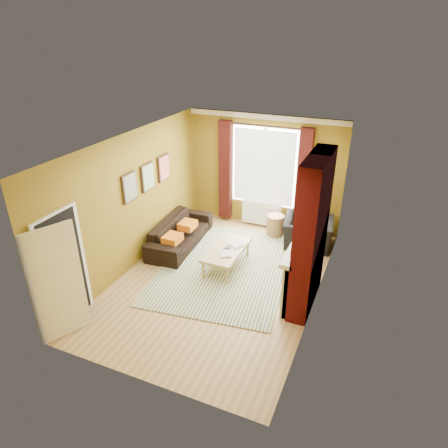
{
  "coord_description": "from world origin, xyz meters",
  "views": [
    {
      "loc": [
        2.71,
        -6.11,
        4.6
      ],
      "look_at": [
        0.0,
        0.25,
        1.15
      ],
      "focal_mm": 32.0,
      "sensor_mm": 36.0,
      "label": 1
    }
  ],
  "objects_px": {
    "floor_lamp": "(316,194)",
    "coffee_table": "(226,251)",
    "sofa": "(180,233)",
    "wicker_stool": "(275,225)",
    "armchair": "(308,233)"
  },
  "relations": [
    {
      "from": "armchair",
      "to": "sofa",
      "type": "bearing_deg",
      "value": 12.62
    },
    {
      "from": "armchair",
      "to": "coffee_table",
      "type": "distance_m",
      "value": 2.05
    },
    {
      "from": "floor_lamp",
      "to": "wicker_stool",
      "type": "bearing_deg",
      "value": -179.66
    },
    {
      "from": "armchair",
      "to": "coffee_table",
      "type": "xyz_separation_m",
      "value": [
        -1.38,
        -1.51,
        0.04
      ]
    },
    {
      "from": "wicker_stool",
      "to": "floor_lamp",
      "type": "relative_size",
      "value": 0.33
    },
    {
      "from": "armchair",
      "to": "floor_lamp",
      "type": "height_order",
      "value": "floor_lamp"
    },
    {
      "from": "sofa",
      "to": "wicker_stool",
      "type": "xyz_separation_m",
      "value": [
        1.89,
        1.31,
        -0.05
      ]
    },
    {
      "from": "sofa",
      "to": "armchair",
      "type": "height_order",
      "value": "armchair"
    },
    {
      "from": "floor_lamp",
      "to": "coffee_table",
      "type": "bearing_deg",
      "value": -128.62
    },
    {
      "from": "sofa",
      "to": "wicker_stool",
      "type": "bearing_deg",
      "value": -59.4
    },
    {
      "from": "sofa",
      "to": "armchair",
      "type": "bearing_deg",
      "value": -73.27
    },
    {
      "from": "coffee_table",
      "to": "wicker_stool",
      "type": "bearing_deg",
      "value": 73.82
    },
    {
      "from": "sofa",
      "to": "coffee_table",
      "type": "relative_size",
      "value": 1.62
    },
    {
      "from": "armchair",
      "to": "wicker_stool",
      "type": "distance_m",
      "value": 0.89
    },
    {
      "from": "armchair",
      "to": "coffee_table",
      "type": "relative_size",
      "value": 0.82
    }
  ]
}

